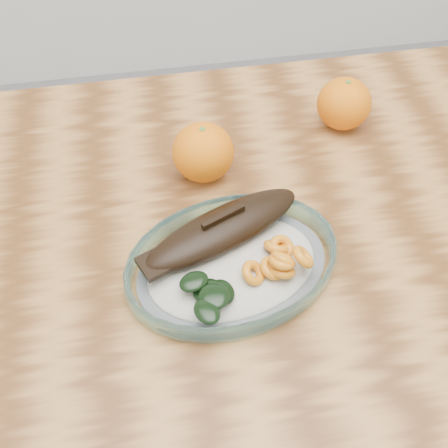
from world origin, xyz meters
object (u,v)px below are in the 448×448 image
Objects in this scene: orange_right at (344,104)px; orange_left at (203,152)px; plated_meal at (232,261)px; dining_table at (260,294)px.

orange_left is at bearing -162.35° from orange_right.
orange_left is 0.24m from orange_right.
orange_left reaches higher than plated_meal.
orange_right is at bearing 17.65° from orange_left.
dining_table is 2.09× the size of plated_meal.
orange_left is 1.06× the size of orange_right.
plated_meal is 7.01× the size of orange_right.
plated_meal reaches higher than dining_table.
dining_table is at bearing -70.10° from orange_left.
dining_table is at bearing -127.38° from orange_right.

